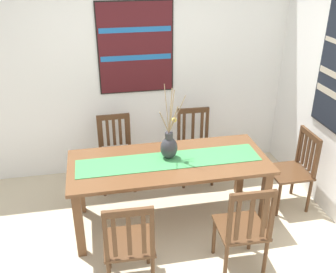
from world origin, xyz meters
TOP-DOWN VIEW (x-y plane):
  - ground_plane at (0.00, 0.00)m, footprint 6.40×6.40m
  - wall_back at (0.00, 1.86)m, footprint 6.40×0.12m
  - dining_table at (0.07, 0.58)m, footprint 2.00×0.85m
  - table_runner at (0.07, 0.58)m, footprint 1.84×0.36m
  - centerpiece_vase at (0.08, 0.63)m, footprint 0.24×0.25m
  - chair_0 at (-0.42, 1.42)m, footprint 0.43×0.43m
  - chair_1 at (1.49, 0.60)m, footprint 0.42×0.42m
  - chair_2 at (0.56, -0.25)m, footprint 0.43×0.43m
  - chair_3 at (-0.44, -0.24)m, footprint 0.43×0.43m
  - chair_4 at (0.56, 1.38)m, footprint 0.44×0.44m
  - painting_on_back_wall at (-0.09, 1.79)m, footprint 0.90×0.05m

SIDE VIEW (x-z plane):
  - ground_plane at x=0.00m, z-range -0.03..0.00m
  - chair_4 at x=0.56m, z-range 0.01..0.91m
  - chair_0 at x=-0.42m, z-range 0.03..0.90m
  - chair_3 at x=-0.44m, z-range 0.01..0.92m
  - chair_1 at x=1.49m, z-range 0.02..0.92m
  - chair_2 at x=0.56m, z-range 0.01..0.94m
  - dining_table at x=0.07m, z-range 0.27..1.00m
  - table_runner at x=0.07m, z-range 0.74..0.74m
  - centerpiece_vase at x=0.08m, z-range 0.50..1.26m
  - wall_back at x=0.00m, z-range 0.00..2.70m
  - painting_on_back_wall at x=-0.09m, z-range 1.06..2.14m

